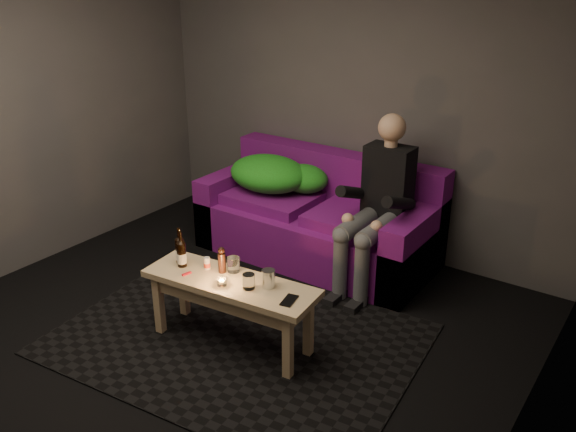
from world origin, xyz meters
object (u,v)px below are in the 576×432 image
(steel_cup, at_px, (269,278))
(sofa, at_px, (319,221))
(coffee_table, at_px, (231,292))
(beer_bottle_a, at_px, (180,250))
(person, at_px, (378,201))
(beer_bottle_b, at_px, (182,254))

(steel_cup, bearing_deg, sofa, 109.48)
(coffee_table, height_order, beer_bottle_a, beer_bottle_a)
(sofa, bearing_deg, beer_bottle_a, -97.50)
(coffee_table, height_order, steel_cup, steel_cup)
(person, bearing_deg, beer_bottle_a, -121.77)
(person, distance_m, beer_bottle_b, 1.58)
(beer_bottle_b, height_order, steel_cup, beer_bottle_b)
(beer_bottle_a, relative_size, beer_bottle_b, 1.01)
(sofa, distance_m, beer_bottle_b, 1.56)
(person, xyz_separation_m, beer_bottle_b, (-0.78, -1.37, -0.12))
(person, xyz_separation_m, beer_bottle_a, (-0.83, -1.33, -0.12))
(beer_bottle_a, xyz_separation_m, steel_cup, (0.70, 0.08, -0.04))
(sofa, height_order, beer_bottle_a, sofa)
(beer_bottle_a, bearing_deg, beer_bottle_b, -36.33)
(sofa, relative_size, person, 1.50)
(person, bearing_deg, steel_cup, -95.69)
(person, distance_m, steel_cup, 1.27)
(person, bearing_deg, sofa, 165.24)
(sofa, xyz_separation_m, coffee_table, (0.25, -1.50, 0.09))
(beer_bottle_a, xyz_separation_m, beer_bottle_b, (0.05, -0.03, -0.00))
(beer_bottle_a, height_order, steel_cup, beer_bottle_a)
(sofa, height_order, beer_bottle_b, sofa)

